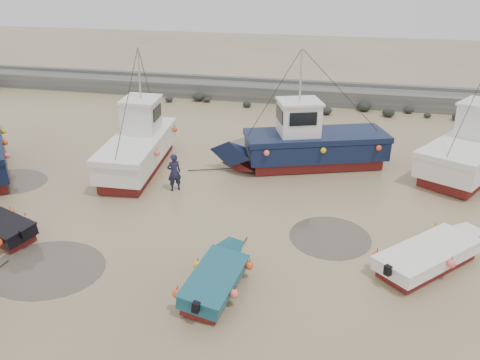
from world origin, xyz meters
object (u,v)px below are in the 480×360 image
object	(u,v)px
cabin_boat_1	(140,142)
cabin_boat_3	(476,147)
dinghy_2	(217,274)
person	(175,190)
cabin_boat_2	(304,143)
dinghy_3	(435,252)

from	to	relation	value
cabin_boat_1	cabin_boat_3	distance (m)	17.65
dinghy_2	person	size ratio (longest dim) A/B	2.83
dinghy_2	cabin_boat_2	size ratio (longest dim) A/B	0.51
dinghy_2	dinghy_3	world-z (taller)	same
dinghy_3	cabin_boat_2	xyz separation A→B (m)	(-5.55, 8.14, 0.78)
dinghy_2	cabin_boat_1	bearing A→B (deg)	131.94
cabin_boat_3	person	distance (m)	15.68
dinghy_3	cabin_boat_1	bearing A→B (deg)	-160.18
dinghy_3	cabin_boat_2	world-z (taller)	cabin_boat_2
dinghy_2	cabin_boat_2	bearing A→B (deg)	86.91
cabin_boat_2	person	distance (m)	7.34
cabin_boat_1	person	xyz separation A→B (m)	(2.81, -2.54, -1.34)
person	dinghy_2	bearing A→B (deg)	81.09
dinghy_3	cabin_boat_2	distance (m)	9.88
dinghy_2	dinghy_3	xyz separation A→B (m)	(7.35, 3.03, -0.02)
cabin_boat_3	cabin_boat_2	bearing A→B (deg)	-139.32
cabin_boat_1	dinghy_2	bearing A→B (deg)	-60.29
cabin_boat_2	person	xyz separation A→B (m)	(-5.77, -4.33, -1.32)
cabin_boat_1	cabin_boat_2	world-z (taller)	same
dinghy_2	cabin_boat_1	size ratio (longest dim) A/B	0.52
cabin_boat_1	cabin_boat_2	xyz separation A→B (m)	(8.58, 1.80, -0.01)
cabin_boat_1	cabin_boat_3	world-z (taller)	same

